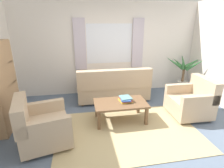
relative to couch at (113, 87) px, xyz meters
The scene contains 11 objects.
ground_plane 1.58m from the couch, 89.73° to the right, with size 6.24×6.24×0.00m, color slate.
wall_back 1.18m from the couch, 89.43° to the left, with size 5.32×0.12×2.60m, color silver.
window_with_curtains 1.25m from the couch, 89.35° to the left, with size 1.98×0.07×1.40m.
area_rug 1.58m from the couch, 89.73° to the right, with size 2.73×1.82×0.01m, color tan.
couch is the anchor object (origin of this frame).
armchair_left 2.25m from the couch, 134.16° to the right, with size 0.99×1.01×0.88m.
armchair_right 1.96m from the couch, 36.08° to the right, with size 0.84×0.86×0.88m.
coffee_table 1.12m from the couch, 92.79° to the right, with size 1.10×0.64×0.44m.
book_stack_on_table 1.08m from the couch, 86.64° to the right, with size 0.27×0.33×0.09m.
potted_plant 2.20m from the couch, ahead, with size 1.29×1.06×1.16m.
bookshelf 2.55m from the couch, 159.29° to the right, with size 0.30×0.94×1.72m.
Camera 1 is at (-0.84, -2.87, 2.04)m, focal length 28.34 mm.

